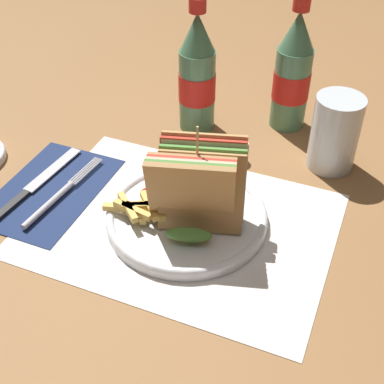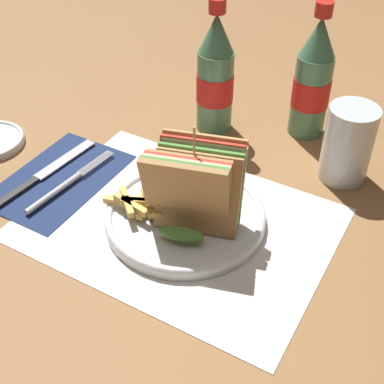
{
  "view_description": "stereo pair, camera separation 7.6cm",
  "coord_description": "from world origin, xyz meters",
  "px_view_note": "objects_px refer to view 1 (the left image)",
  "views": [
    {
      "loc": [
        0.24,
        -0.53,
        0.52
      ],
      "look_at": [
        0.02,
        0.01,
        0.04
      ],
      "focal_mm": 50.0,
      "sensor_mm": 36.0,
      "label": 1
    },
    {
      "loc": [
        0.31,
        -0.49,
        0.52
      ],
      "look_at": [
        0.02,
        0.01,
        0.04
      ],
      "focal_mm": 50.0,
      "sensor_mm": 36.0,
      "label": 2
    }
  ],
  "objects_px": {
    "coke_bottle_near": "(197,76)",
    "club_sandwich": "(197,188)",
    "knife": "(35,185)",
    "plate_main": "(187,216)",
    "fork": "(56,197)",
    "coke_bottle_far": "(293,74)",
    "glass_near": "(334,137)"
  },
  "relations": [
    {
      "from": "club_sandwich",
      "to": "glass_near",
      "type": "distance_m",
      "value": 0.26
    },
    {
      "from": "plate_main",
      "to": "club_sandwich",
      "type": "relative_size",
      "value": 1.5
    },
    {
      "from": "club_sandwich",
      "to": "coke_bottle_near",
      "type": "relative_size",
      "value": 0.66
    },
    {
      "from": "plate_main",
      "to": "glass_near",
      "type": "xyz_separation_m",
      "value": [
        0.16,
        0.22,
        0.04
      ]
    },
    {
      "from": "coke_bottle_far",
      "to": "plate_main",
      "type": "bearing_deg",
      "value": -102.02
    },
    {
      "from": "plate_main",
      "to": "club_sandwich",
      "type": "bearing_deg",
      "value": -19.47
    },
    {
      "from": "coke_bottle_near",
      "to": "knife",
      "type": "bearing_deg",
      "value": -122.5
    },
    {
      "from": "glass_near",
      "to": "knife",
      "type": "bearing_deg",
      "value": -150.31
    },
    {
      "from": "knife",
      "to": "coke_bottle_near",
      "type": "bearing_deg",
      "value": 62.51
    },
    {
      "from": "club_sandwich",
      "to": "knife",
      "type": "height_order",
      "value": "club_sandwich"
    },
    {
      "from": "knife",
      "to": "plate_main",
      "type": "bearing_deg",
      "value": 9.13
    },
    {
      "from": "knife",
      "to": "glass_near",
      "type": "height_order",
      "value": "glass_near"
    },
    {
      "from": "coke_bottle_near",
      "to": "coke_bottle_far",
      "type": "height_order",
      "value": "same"
    },
    {
      "from": "club_sandwich",
      "to": "coke_bottle_near",
      "type": "bearing_deg",
      "value": 111.88
    },
    {
      "from": "fork",
      "to": "coke_bottle_far",
      "type": "xyz_separation_m",
      "value": [
        0.26,
        0.34,
        0.09
      ]
    },
    {
      "from": "coke_bottle_near",
      "to": "club_sandwich",
      "type": "bearing_deg",
      "value": -68.12
    },
    {
      "from": "plate_main",
      "to": "fork",
      "type": "bearing_deg",
      "value": -170.52
    },
    {
      "from": "fork",
      "to": "coke_bottle_far",
      "type": "height_order",
      "value": "coke_bottle_far"
    },
    {
      "from": "coke_bottle_far",
      "to": "glass_near",
      "type": "bearing_deg",
      "value": -44.44
    },
    {
      "from": "fork",
      "to": "knife",
      "type": "height_order",
      "value": "fork"
    },
    {
      "from": "club_sandwich",
      "to": "plate_main",
      "type": "bearing_deg",
      "value": 160.53
    },
    {
      "from": "club_sandwich",
      "to": "glass_near",
      "type": "bearing_deg",
      "value": 57.0
    },
    {
      "from": "fork",
      "to": "coke_bottle_far",
      "type": "distance_m",
      "value": 0.44
    },
    {
      "from": "coke_bottle_near",
      "to": "glass_near",
      "type": "xyz_separation_m",
      "value": [
        0.24,
        -0.03,
        -0.05
      ]
    },
    {
      "from": "coke_bottle_far",
      "to": "club_sandwich",
      "type": "bearing_deg",
      "value": -98.64
    },
    {
      "from": "plate_main",
      "to": "knife",
      "type": "height_order",
      "value": "plate_main"
    },
    {
      "from": "plate_main",
      "to": "glass_near",
      "type": "height_order",
      "value": "glass_near"
    },
    {
      "from": "glass_near",
      "to": "plate_main",
      "type": "bearing_deg",
      "value": -126.93
    },
    {
      "from": "coke_bottle_far",
      "to": "glass_near",
      "type": "height_order",
      "value": "coke_bottle_far"
    },
    {
      "from": "coke_bottle_near",
      "to": "coke_bottle_far",
      "type": "xyz_separation_m",
      "value": [
        0.15,
        0.07,
        0.0
      ]
    },
    {
      "from": "club_sandwich",
      "to": "knife",
      "type": "bearing_deg",
      "value": -177.53
    },
    {
      "from": "fork",
      "to": "knife",
      "type": "distance_m",
      "value": 0.05
    }
  ]
}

